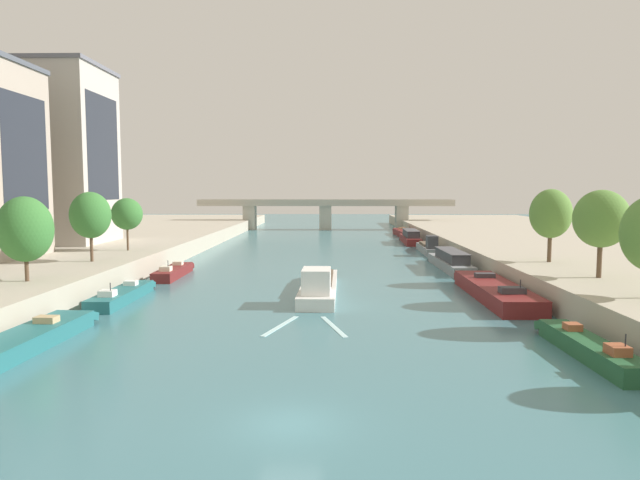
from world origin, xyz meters
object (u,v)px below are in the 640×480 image
object	(u,v)px
moored_boat_left_gap_after	(22,342)
tree_right_past_mid	(601,219)
tree_left_midway	(90,215)
moored_boat_right_gap_after	(428,247)
moored_boat_right_midway	(588,347)
bridge_far	(325,211)
moored_boat_left_lone	(174,272)
moored_boat_right_lone	(450,261)
tree_left_far	(127,214)
tree_right_far	(551,214)
moored_boat_left_near	(122,295)
moored_boat_right_near	(495,291)
moored_boat_right_end	(410,237)
tree_left_nearest	(25,229)
moored_boat_right_downstream	(404,233)
barge_midriver	(319,285)

from	to	relation	value
moored_boat_left_gap_after	tree_right_past_mid	world-z (taller)	tree_right_past_mid
moored_boat_left_gap_after	tree_left_midway	distance (m)	24.47
moored_boat_right_gap_after	moored_boat_right_midway	bearing A→B (deg)	-89.94
bridge_far	moored_boat_right_midway	bearing A→B (deg)	-81.15
moored_boat_left_lone	moored_boat_right_lone	xyz separation A→B (m)	(30.88, 6.44, 0.42)
tree_left_far	tree_right_far	distance (m)	45.79
moored_boat_left_gap_after	tree_left_midway	bearing A→B (deg)	104.05
moored_boat_left_near	moored_boat_right_near	distance (m)	31.48
moored_boat_right_gap_after	moored_boat_right_end	distance (m)	15.71
tree_left_midway	moored_boat_right_lone	bearing A→B (deg)	17.44
moored_boat_right_gap_after	tree_left_nearest	size ratio (longest dim) A/B	1.89
moored_boat_right_near	moored_boat_left_lone	bearing A→B (deg)	159.48
moored_boat_right_gap_after	tree_right_past_mid	xyz separation A→B (m)	(7.10, -37.99, 6.11)
moored_boat_right_near	tree_right_far	size ratio (longest dim) A/B	2.38
moored_boat_right_end	moored_boat_right_downstream	world-z (taller)	moored_boat_right_end
moored_boat_left_lone	moored_boat_right_downstream	world-z (taller)	moored_boat_right_downstream
moored_boat_right_downstream	moored_boat_right_midway	bearing A→B (deg)	-90.27
moored_boat_left_near	tree_left_midway	xyz separation A→B (m)	(-5.98, 8.10, 6.29)
moored_boat_right_gap_after	tree_left_midway	distance (m)	47.67
moored_boat_right_midway	moored_boat_right_near	world-z (taller)	moored_boat_right_near
moored_boat_right_end	moored_boat_right_gap_after	bearing A→B (deg)	-88.41
tree_right_far	bridge_far	bearing A→B (deg)	106.29
moored_boat_right_midway	moored_boat_right_near	size ratio (longest dim) A/B	0.65
moored_boat_left_lone	tree_left_midway	distance (m)	10.46
barge_midriver	tree_right_far	bearing A→B (deg)	14.16
tree_right_past_mid	moored_boat_right_gap_after	bearing A→B (deg)	100.58
moored_boat_right_end	moored_boat_left_gap_after	bearing A→B (deg)	-115.04
moored_boat_left_near	tree_right_past_mid	world-z (taller)	tree_right_past_mid
moored_boat_left_lone	tree_left_nearest	xyz separation A→B (m)	(-6.30, -17.38, 5.73)
barge_midriver	tree_left_nearest	xyz separation A→B (m)	(-22.16, -7.04, 5.39)
tree_left_far	tree_right_past_mid	xyz separation A→B (m)	(44.91, -19.58, 0.47)
moored_boat_left_near	tree_right_far	distance (m)	40.07
moored_boat_right_midway	moored_boat_right_downstream	xyz separation A→B (m)	(0.40, 83.62, 0.08)
moored_boat_left_near	tree_right_far	bearing A→B (deg)	12.67
moored_boat_left_lone	moored_boat_right_lone	distance (m)	31.55
moored_boat_right_gap_after	tree_left_far	distance (m)	42.44
barge_midriver	tree_left_far	distance (m)	27.80
moored_boat_left_gap_after	tree_left_far	bearing A→B (deg)	100.13
tree_right_past_mid	tree_right_far	size ratio (longest dim) A/B	0.99
moored_boat_left_gap_after	moored_boat_right_gap_after	bearing A→B (deg)	58.30
barge_midriver	moored_boat_left_lone	world-z (taller)	barge_midriver
moored_boat_right_lone	moored_boat_right_near	bearing A→B (deg)	-89.89
moored_boat_left_gap_after	moored_boat_right_downstream	size ratio (longest dim) A/B	0.98
moored_boat_right_gap_after	tree_left_far	xyz separation A→B (m)	(-37.81, -18.42, 5.64)
moored_boat_right_end	moored_boat_left_near	bearing A→B (deg)	-120.75
barge_midriver	tree_right_past_mid	size ratio (longest dim) A/B	2.44
moored_boat_right_near	tree_left_midway	world-z (taller)	tree_left_midway
barge_midriver	tree_right_far	xyz separation A→B (m)	(22.22, 5.61, 6.08)
barge_midriver	tree_left_midway	distance (m)	23.66
barge_midriver	moored_boat_left_near	xyz separation A→B (m)	(-16.37, -3.07, -0.36)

